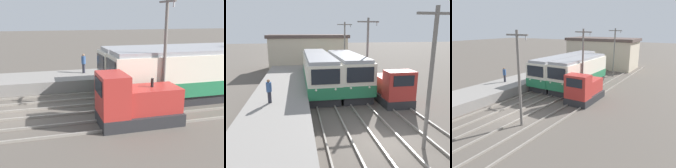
{
  "view_description": "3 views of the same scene",
  "coord_description": "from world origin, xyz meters",
  "views": [
    {
      "loc": [
        16.45,
        1.79,
        6.0
      ],
      "look_at": [
        -0.8,
        6.44,
        1.35
      ],
      "focal_mm": 42.0,
      "sensor_mm": 36.0,
      "label": 1
    },
    {
      "loc": [
        -4.64,
        -10.35,
        6.09
      ],
      "look_at": [
        -1.4,
        7.37,
        1.66
      ],
      "focal_mm": 35.0,
      "sensor_mm": 36.0,
      "label": 2
    },
    {
      "loc": [
        12.81,
        -12.34,
        7.4
      ],
      "look_at": [
        1.21,
        6.02,
        1.68
      ],
      "focal_mm": 35.0,
      "sensor_mm": 36.0,
      "label": 3
    }
  ],
  "objects": [
    {
      "name": "ground_plane",
      "position": [
        0.0,
        0.0,
        0.0
      ],
      "size": [
        200.0,
        200.0,
        0.0
      ],
      "primitive_type": "plane",
      "color": "#564F47"
    },
    {
      "name": "platform_left",
      "position": [
        -6.25,
        0.0,
        0.48
      ],
      "size": [
        4.5,
        54.0,
        0.97
      ],
      "primitive_type": "cube",
      "color": "gray",
      "rests_on": "ground"
    },
    {
      "name": "track_left",
      "position": [
        -2.6,
        0.0,
        0.07
      ],
      "size": [
        1.54,
        60.0,
        0.14
      ],
      "color": "gray",
      "rests_on": "ground"
    },
    {
      "name": "track_center",
      "position": [
        0.2,
        0.0,
        0.07
      ],
      "size": [
        1.54,
        60.0,
        0.14
      ],
      "color": "gray",
      "rests_on": "ground"
    },
    {
      "name": "track_right",
      "position": [
        3.2,
        0.0,
        0.07
      ],
      "size": [
        1.54,
        60.0,
        0.14
      ],
      "color": "gray",
      "rests_on": "ground"
    },
    {
      "name": "commuter_train_left",
      "position": [
        -2.6,
        12.72,
        1.72
      ],
      "size": [
        2.84,
        13.5,
        3.7
      ],
      "color": "#28282B",
      "rests_on": "ground"
    },
    {
      "name": "commuter_train_center",
      "position": [
        0.2,
        11.24,
        1.74
      ],
      "size": [
        2.84,
        10.44,
        3.76
      ],
      "color": "#28282B",
      "rests_on": "ground"
    },
    {
      "name": "shunting_locomotive",
      "position": [
        3.2,
        6.7,
        1.21
      ],
      "size": [
        2.4,
        4.74,
        3.0
      ],
      "color": "#28282B",
      "rests_on": "ground"
    },
    {
      "name": "catenary_mast_mid",
      "position": [
        1.71,
        9.17,
        3.92
      ],
      "size": [
        2.0,
        0.2,
        7.2
      ],
      "color": "slate",
      "rests_on": "ground"
    },
    {
      "name": "person_on_platform",
      "position": [
        -6.79,
        5.39,
        1.92
      ],
      "size": [
        0.38,
        0.38,
        1.75
      ],
      "color": "#282833",
      "rests_on": "platform_left"
    }
  ]
}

